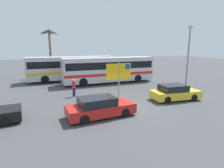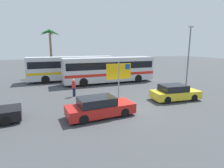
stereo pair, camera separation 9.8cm
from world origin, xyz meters
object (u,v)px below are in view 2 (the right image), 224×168
Objects in this scene: car_red at (100,107)px; ferry_sign at (119,73)px; bus_rear_coach at (72,67)px; car_yellow at (175,93)px; pedestrian_by_bus at (74,86)px; bus_front_coach at (109,69)px.

ferry_sign is at bearing 45.12° from car_red.
bus_rear_coach is 2.70× the size of car_yellow.
bus_rear_coach is 8.53m from pedestrian_by_bus.
car_yellow is (4.39, -1.80, -1.69)m from ferry_sign.
bus_front_coach is 11.40m from car_red.
car_yellow is 8.89m from pedestrian_by_bus.
pedestrian_by_bus reaches higher than car_yellow.
pedestrian_by_bus is at bearing 145.71° from ferry_sign.
bus_rear_coach reaches higher than car_yellow.
bus_front_coach is 9.54m from car_yellow.
bus_front_coach is 7.54m from ferry_sign.
car_red is (-2.73, -3.09, -1.69)m from ferry_sign.
pedestrian_by_bus is (-1.26, -8.39, -0.83)m from bus_rear_coach.
car_yellow is at bearing -74.13° from bus_front_coach.
bus_front_coach reaches higher than car_red.
bus_front_coach reaches higher than car_yellow.
bus_front_coach is 7.25m from pedestrian_by_bus.
bus_rear_coach is 3.55× the size of ferry_sign.
bus_rear_coach is (-3.99, 3.47, 0.00)m from bus_front_coach.
ferry_sign reaches higher than pedestrian_by_bus.
pedestrian_by_bus is at bearing -98.55° from bus_rear_coach.
bus_front_coach is at bearing -41.02° from bus_rear_coach.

